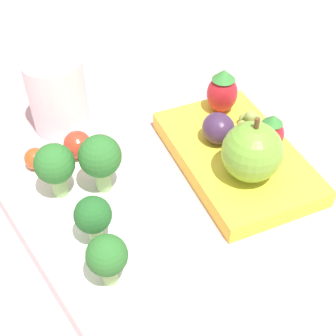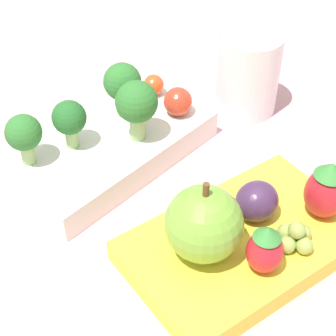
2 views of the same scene
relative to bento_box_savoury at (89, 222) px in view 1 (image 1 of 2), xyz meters
The scene contains 15 objects.
ground_plane 0.09m from the bento_box_savoury, 89.48° to the right, with size 4.00×4.00×0.00m, color #C6939E.
bento_box_savoury is the anchor object (origin of this frame).
bento_box_fruit 0.17m from the bento_box_savoury, 85.38° to the right, with size 0.19×0.13×0.02m.
broccoli_floret_0 0.06m from the bento_box_savoury, 49.27° to the right, with size 0.04×0.04×0.06m.
broccoli_floret_1 0.05m from the bento_box_savoury, behind, with size 0.03×0.03×0.05m.
broccoli_floret_2 0.09m from the bento_box_savoury, behind, with size 0.03×0.03×0.05m.
broccoli_floret_3 0.06m from the bento_box_savoury, 21.05° to the left, with size 0.04×0.04×0.06m.
cherry_tomato_0 0.08m from the bento_box_savoury, 15.11° to the right, with size 0.03×0.03×0.03m.
cherry_tomato_1 0.08m from the bento_box_savoury, 15.70° to the left, with size 0.02×0.02×0.02m.
apple 0.16m from the bento_box_savoury, 97.83° to the right, with size 0.06×0.06×0.07m.
strawberry_0 0.20m from the bento_box_savoury, 90.11° to the right, with size 0.03×0.03×0.04m.
strawberry_1 0.21m from the bento_box_savoury, 67.48° to the right, with size 0.03×0.03×0.05m.
plum 0.17m from the bento_box_savoury, 77.33° to the right, with size 0.04×0.03×0.03m.
grape_cluster 0.20m from the bento_box_savoury, 79.89° to the right, with size 0.03×0.03×0.02m.
drinking_cup 0.17m from the bento_box_savoury, 10.23° to the right, with size 0.06×0.06×0.08m.
Camera 1 is at (-0.27, 0.15, 0.34)m, focal length 50.00 mm.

